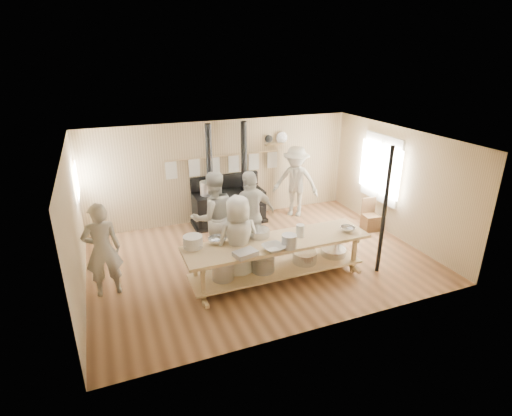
{
  "coord_description": "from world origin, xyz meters",
  "views": [
    {
      "loc": [
        -2.9,
        -7.05,
        4.21
      ],
      "look_at": [
        -0.0,
        0.2,
        1.11
      ],
      "focal_mm": 28.0,
      "sensor_mm": 36.0,
      "label": 1
    }
  ],
  "objects_px": {
    "cook_center": "(239,241)",
    "chair": "(370,221)",
    "stove": "(228,204)",
    "cook_left": "(214,217)",
    "cook_far_left": "(102,250)",
    "roasting_pan": "(245,253)",
    "prep_table": "(277,256)",
    "cook_right": "(251,216)",
    "cook_by_window": "(296,182)"
  },
  "relations": [
    {
      "from": "cook_left",
      "to": "cook_center",
      "type": "xyz_separation_m",
      "value": [
        0.18,
        -1.04,
        -0.1
      ]
    },
    {
      "from": "stove",
      "to": "cook_center",
      "type": "distance_m",
      "value": 2.93
    },
    {
      "from": "cook_center",
      "to": "cook_by_window",
      "type": "xyz_separation_m",
      "value": [
        2.54,
        2.65,
        0.07
      ]
    },
    {
      "from": "cook_by_window",
      "to": "cook_right",
      "type": "bearing_deg",
      "value": -96.41
    },
    {
      "from": "prep_table",
      "to": "cook_far_left",
      "type": "bearing_deg",
      "value": 166.72
    },
    {
      "from": "cook_far_left",
      "to": "chair",
      "type": "bearing_deg",
      "value": -177.87
    },
    {
      "from": "cook_far_left",
      "to": "cook_center",
      "type": "xyz_separation_m",
      "value": [
        2.38,
        -0.53,
        -0.01
      ]
    },
    {
      "from": "prep_table",
      "to": "cook_right",
      "type": "height_order",
      "value": "cook_right"
    },
    {
      "from": "cook_center",
      "to": "chair",
      "type": "bearing_deg",
      "value": -166.08
    },
    {
      "from": "stove",
      "to": "roasting_pan",
      "type": "distance_m",
      "value": 3.45
    },
    {
      "from": "stove",
      "to": "cook_left",
      "type": "xyz_separation_m",
      "value": [
        -0.89,
        -1.78,
        0.46
      ]
    },
    {
      "from": "cook_right",
      "to": "cook_by_window",
      "type": "bearing_deg",
      "value": -148.58
    },
    {
      "from": "cook_far_left",
      "to": "chair",
      "type": "height_order",
      "value": "cook_far_left"
    },
    {
      "from": "stove",
      "to": "cook_far_left",
      "type": "height_order",
      "value": "stove"
    },
    {
      "from": "prep_table",
      "to": "cook_far_left",
      "type": "relative_size",
      "value": 2.01
    },
    {
      "from": "cook_right",
      "to": "roasting_pan",
      "type": "height_order",
      "value": "cook_right"
    },
    {
      "from": "prep_table",
      "to": "roasting_pan",
      "type": "bearing_deg",
      "value": -156.72
    },
    {
      "from": "stove",
      "to": "cook_left",
      "type": "height_order",
      "value": "stove"
    },
    {
      "from": "stove",
      "to": "cook_center",
      "type": "relative_size",
      "value": 1.47
    },
    {
      "from": "chair",
      "to": "cook_right",
      "type": "bearing_deg",
      "value": -168.35
    },
    {
      "from": "cook_right",
      "to": "roasting_pan",
      "type": "xyz_separation_m",
      "value": [
        -0.63,
        -1.38,
        -0.08
      ]
    },
    {
      "from": "prep_table",
      "to": "roasting_pan",
      "type": "distance_m",
      "value": 0.91
    },
    {
      "from": "prep_table",
      "to": "cook_left",
      "type": "bearing_deg",
      "value": 125.6
    },
    {
      "from": "cook_right",
      "to": "stove",
      "type": "bearing_deg",
      "value": -104.99
    },
    {
      "from": "prep_table",
      "to": "cook_center",
      "type": "distance_m",
      "value": 0.82
    },
    {
      "from": "cook_right",
      "to": "cook_far_left",
      "type": "bearing_deg",
      "value": -4.92
    },
    {
      "from": "prep_table",
      "to": "cook_center",
      "type": "xyz_separation_m",
      "value": [
        -0.71,
        0.2,
        0.37
      ]
    },
    {
      "from": "cook_center",
      "to": "roasting_pan",
      "type": "xyz_separation_m",
      "value": [
        -0.06,
        -0.53,
        0.01
      ]
    },
    {
      "from": "prep_table",
      "to": "cook_far_left",
      "type": "height_order",
      "value": "cook_far_left"
    },
    {
      "from": "prep_table",
      "to": "cook_right",
      "type": "bearing_deg",
      "value": 97.29
    },
    {
      "from": "roasting_pan",
      "to": "stove",
      "type": "bearing_deg",
      "value": 77.06
    },
    {
      "from": "cook_far_left",
      "to": "roasting_pan",
      "type": "bearing_deg",
      "value": 152.48
    },
    {
      "from": "roasting_pan",
      "to": "cook_by_window",
      "type": "bearing_deg",
      "value": 50.68
    },
    {
      "from": "prep_table",
      "to": "chair",
      "type": "height_order",
      "value": "prep_table"
    },
    {
      "from": "stove",
      "to": "cook_far_left",
      "type": "bearing_deg",
      "value": -143.5
    },
    {
      "from": "cook_far_left",
      "to": "cook_by_window",
      "type": "distance_m",
      "value": 5.36
    },
    {
      "from": "stove",
      "to": "cook_by_window",
      "type": "distance_m",
      "value": 1.89
    },
    {
      "from": "cook_far_left",
      "to": "cook_by_window",
      "type": "relative_size",
      "value": 0.94
    },
    {
      "from": "cook_far_left",
      "to": "cook_right",
      "type": "height_order",
      "value": "cook_right"
    },
    {
      "from": "cook_left",
      "to": "roasting_pan",
      "type": "distance_m",
      "value": 1.58
    },
    {
      "from": "cook_right",
      "to": "cook_by_window",
      "type": "xyz_separation_m",
      "value": [
        1.97,
        1.8,
        -0.02
      ]
    },
    {
      "from": "cook_by_window",
      "to": "cook_far_left",
      "type": "bearing_deg",
      "value": -115.58
    },
    {
      "from": "stove",
      "to": "cook_by_window",
      "type": "height_order",
      "value": "stove"
    },
    {
      "from": "prep_table",
      "to": "cook_right",
      "type": "relative_size",
      "value": 1.85
    },
    {
      "from": "cook_left",
      "to": "cook_by_window",
      "type": "xyz_separation_m",
      "value": [
        2.73,
        1.61,
        -0.03
      ]
    },
    {
      "from": "cook_far_left",
      "to": "roasting_pan",
      "type": "distance_m",
      "value": 2.55
    },
    {
      "from": "cook_by_window",
      "to": "roasting_pan",
      "type": "relative_size",
      "value": 4.78
    },
    {
      "from": "chair",
      "to": "roasting_pan",
      "type": "height_order",
      "value": "roasting_pan"
    },
    {
      "from": "cook_far_left",
      "to": "cook_left",
      "type": "distance_m",
      "value": 2.26
    },
    {
      "from": "prep_table",
      "to": "chair",
      "type": "relative_size",
      "value": 4.53
    }
  ]
}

